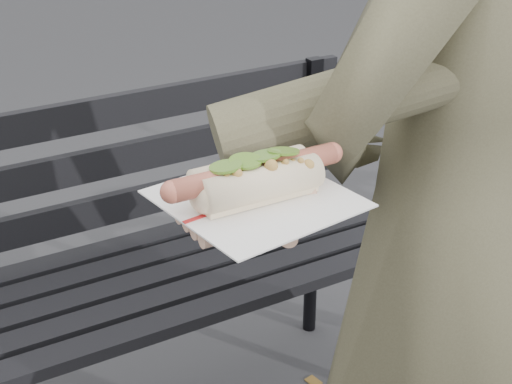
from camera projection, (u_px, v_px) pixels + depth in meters
park_bench at (98, 258)px, 1.88m from camera, size 1.50×0.44×0.88m
person at (447, 237)px, 1.26m from camera, size 0.72×0.55×1.76m
held_hotdog at (365, 110)px, 1.00m from camera, size 0.64×0.32×0.20m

